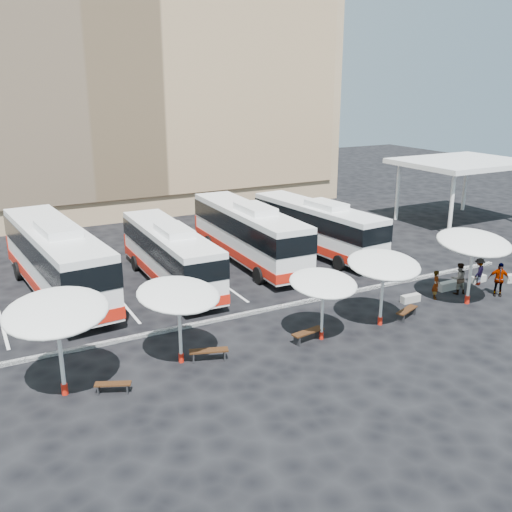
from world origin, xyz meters
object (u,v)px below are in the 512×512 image
conc_bench_1 (448,286)px  passenger_0 (436,285)px  sunshade_0 (56,312)px  sunshade_4 (474,243)px  bus_3 (316,225)px  bus_0 (56,257)px  passenger_2 (499,279)px  bus_1 (170,253)px  wood_bench_0 (113,385)px  sunshade_2 (323,283)px  sunshade_1 (179,295)px  conc_bench_2 (478,279)px  bus_2 (248,232)px  sunshade_3 (384,265)px  passenger_3 (479,272)px  passenger_1 (459,278)px  conc_bench_0 (411,298)px  wood_bench_3 (407,311)px  wood_bench_1 (209,352)px  wood_bench_2 (308,333)px

conc_bench_1 → passenger_0: bearing=-157.8°
sunshade_0 → sunshade_4: bearing=-1.7°
bus_3 → conc_bench_1: size_ratio=9.46×
bus_0 → passenger_2: 24.41m
bus_1 → wood_bench_0: bearing=-119.1°
bus_3 → sunshade_2: (-7.59, -11.80, 0.83)m
passenger_0 → passenger_2: size_ratio=0.84×
sunshade_1 → conc_bench_2: sunshade_1 is taller
sunshade_1 → bus_1: bearing=72.4°
bus_0 → sunshade_1: 11.23m
sunshade_1 → conc_bench_1: 16.83m
bus_2 → sunshade_3: (1.00, -12.07, 1.05)m
sunshade_2 → bus_2: bearing=78.5°
bus_0 → passenger_3: bearing=-29.0°
passenger_0 → passenger_1: 1.68m
sunshade_1 → sunshade_0: bearing=-175.8°
sunshade_4 → conc_bench_0: bearing=148.2°
sunshade_2 → conc_bench_2: (12.61, 2.06, -2.54)m
sunshade_4 → passenger_0: sunshade_4 is taller
bus_3 → wood_bench_0: bearing=-150.4°
conc_bench_0 → passenger_0: 1.68m
conc_bench_1 → passenger_1: bearing=-85.2°
bus_1 → conc_bench_0: 13.76m
sunshade_2 → passenger_1: 10.33m
bus_2 → conc_bench_2: bus_2 is taller
sunshade_0 → wood_bench_3: (16.52, -0.60, -3.01)m
wood_bench_0 → conc_bench_1: conc_bench_1 is taller
sunshade_1 → conc_bench_0: (13.38, 0.60, -2.84)m
sunshade_0 → sunshade_1: bearing=4.2°
wood_bench_0 → wood_bench_1: 4.34m
wood_bench_3 → passenger_1: size_ratio=0.89×
wood_bench_2 → wood_bench_1: bearing=175.1°
bus_2 → wood_bench_0: 17.37m
bus_1 → wood_bench_3: (8.65, -10.46, -1.50)m
wood_bench_3 → passenger_1: (4.94, 1.29, 0.53)m
sunshade_4 → passenger_2: 3.42m
passenger_2 → passenger_0: bearing=-158.4°
sunshade_1 → sunshade_4: size_ratio=0.99×
sunshade_0 → wood_bench_1: (5.93, -0.08, -2.99)m
bus_2 → passenger_1: 13.27m
sunshade_3 → wood_bench_0: 13.46m
bus_0 → wood_bench_0: 12.03m
bus_2 → sunshade_4: bearing=-58.6°
conc_bench_2 → passenger_1: bearing=-162.7°
passenger_2 → passenger_1: bearing=-173.9°
sunshade_3 → passenger_2: bearing=0.2°
wood_bench_0 → wood_bench_1: (4.28, 0.69, 0.07)m
sunshade_0 → sunshade_4: size_ratio=1.13×
sunshade_2 → wood_bench_2: (-0.68, 0.09, -2.35)m
bus_0 → passenger_1: 22.32m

